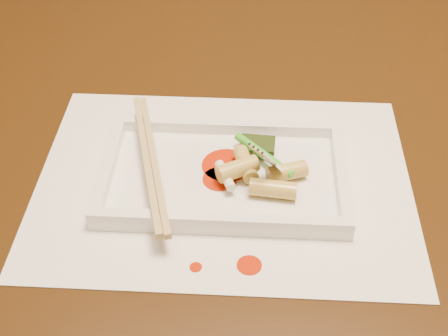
# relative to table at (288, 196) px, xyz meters

# --- Properties ---
(table) EXTENTS (1.40, 0.90, 0.75)m
(table) POSITION_rel_table_xyz_m (0.00, 0.00, 0.00)
(table) COLOR black
(table) RESTS_ON ground
(placemat) EXTENTS (0.40, 0.30, 0.00)m
(placemat) POSITION_rel_table_xyz_m (-0.08, -0.08, 0.10)
(placemat) COLOR white
(placemat) RESTS_ON table
(sauce_splatter_a) EXTENTS (0.02, 0.02, 0.00)m
(sauce_splatter_a) POSITION_rel_table_xyz_m (-0.05, -0.20, 0.10)
(sauce_splatter_a) COLOR #B82205
(sauce_splatter_a) RESTS_ON placemat
(sauce_splatter_b) EXTENTS (0.01, 0.01, 0.00)m
(sauce_splatter_b) POSITION_rel_table_xyz_m (-0.10, -0.20, 0.10)
(sauce_splatter_b) COLOR #B82205
(sauce_splatter_b) RESTS_ON placemat
(plate_base) EXTENTS (0.26, 0.16, 0.01)m
(plate_base) POSITION_rel_table_xyz_m (-0.08, -0.08, 0.11)
(plate_base) COLOR white
(plate_base) RESTS_ON placemat
(plate_rim_far) EXTENTS (0.26, 0.01, 0.01)m
(plate_rim_far) POSITION_rel_table_xyz_m (-0.08, -0.01, 0.12)
(plate_rim_far) COLOR white
(plate_rim_far) RESTS_ON plate_base
(plate_rim_near) EXTENTS (0.26, 0.01, 0.01)m
(plate_rim_near) POSITION_rel_table_xyz_m (-0.08, -0.16, 0.12)
(plate_rim_near) COLOR white
(plate_rim_near) RESTS_ON plate_base
(plate_rim_left) EXTENTS (0.01, 0.14, 0.01)m
(plate_rim_left) POSITION_rel_table_xyz_m (-0.20, -0.08, 0.12)
(plate_rim_left) COLOR white
(plate_rim_left) RESTS_ON plate_base
(plate_rim_right) EXTENTS (0.01, 0.14, 0.01)m
(plate_rim_right) POSITION_rel_table_xyz_m (0.05, -0.08, 0.12)
(plate_rim_right) COLOR white
(plate_rim_right) RESTS_ON plate_base
(veg_piece) EXTENTS (0.04, 0.03, 0.01)m
(veg_piece) POSITION_rel_table_xyz_m (-0.04, -0.04, 0.12)
(veg_piece) COLOR black
(veg_piece) RESTS_ON plate_base
(scallion_white) EXTENTS (0.02, 0.04, 0.01)m
(scallion_white) POSITION_rel_table_xyz_m (-0.08, -0.10, 0.12)
(scallion_white) COLOR #EAEACC
(scallion_white) RESTS_ON plate_base
(scallion_green) EXTENTS (0.07, 0.07, 0.01)m
(scallion_green) POSITION_rel_table_xyz_m (-0.04, -0.06, 0.12)
(scallion_green) COLOR #2C9D19
(scallion_green) RESTS_ON plate_base
(chopstick_a) EXTENTS (0.06, 0.21, 0.01)m
(chopstick_a) POSITION_rel_table_xyz_m (-0.16, -0.08, 0.13)
(chopstick_a) COLOR tan
(chopstick_a) RESTS_ON plate_rim_near
(chopstick_b) EXTENTS (0.06, 0.21, 0.01)m
(chopstick_b) POSITION_rel_table_xyz_m (-0.15, -0.08, 0.13)
(chopstick_b) COLOR tan
(chopstick_b) RESTS_ON plate_rim_near
(fork) EXTENTS (0.09, 0.10, 0.14)m
(fork) POSITION_rel_table_xyz_m (-0.01, -0.07, 0.18)
(fork) COLOR silver
(fork) RESTS_ON plate_base
(sauce_blob_0) EXTENTS (0.04, 0.04, 0.00)m
(sauce_blob_0) POSITION_rel_table_xyz_m (-0.08, -0.09, 0.11)
(sauce_blob_0) COLOR #B82205
(sauce_blob_0) RESTS_ON plate_base
(sauce_blob_1) EXTENTS (0.05, 0.05, 0.00)m
(sauce_blob_1) POSITION_rel_table_xyz_m (-0.08, -0.07, 0.11)
(sauce_blob_1) COLOR #B82205
(sauce_blob_1) RESTS_ON plate_base
(rice_cake_0) EXTENTS (0.05, 0.03, 0.02)m
(rice_cake_0) POSITION_rel_table_xyz_m (-0.01, -0.09, 0.12)
(rice_cake_0) COLOR #CABB5E
(rice_cake_0) RESTS_ON plate_base
(rice_cake_1) EXTENTS (0.05, 0.02, 0.02)m
(rice_cake_1) POSITION_rel_table_xyz_m (-0.03, -0.11, 0.12)
(rice_cake_1) COLOR #CABB5E
(rice_cake_1) RESTS_ON plate_base
(rice_cake_2) EXTENTS (0.05, 0.04, 0.02)m
(rice_cake_2) POSITION_rel_table_xyz_m (-0.06, -0.09, 0.13)
(rice_cake_2) COLOR #CABB5E
(rice_cake_2) RESTS_ON plate_base
(rice_cake_3) EXTENTS (0.03, 0.05, 0.02)m
(rice_cake_3) POSITION_rel_table_xyz_m (-0.05, -0.08, 0.12)
(rice_cake_3) COLOR #CABB5E
(rice_cake_3) RESTS_ON plate_base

